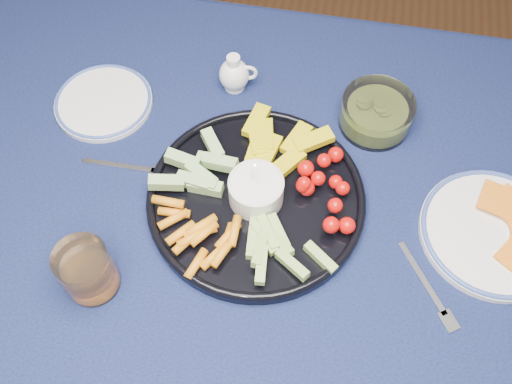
% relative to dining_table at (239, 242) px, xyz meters
% --- Properties ---
extents(dining_table, '(1.67, 1.07, 0.75)m').
position_rel_dining_table_xyz_m(dining_table, '(0.00, 0.00, 0.00)').
color(dining_table, '#4B3019').
rests_on(dining_table, ground).
extents(crudite_platter, '(0.38, 0.38, 0.12)m').
position_rel_dining_table_xyz_m(crudite_platter, '(0.02, 0.04, 0.11)').
color(crudite_platter, black).
rests_on(crudite_platter, dining_table).
extents(creamer_pitcher, '(0.08, 0.06, 0.08)m').
position_rel_dining_table_xyz_m(creamer_pitcher, '(-0.07, 0.30, 0.12)').
color(creamer_pitcher, white).
rests_on(creamer_pitcher, dining_table).
extents(pickle_bowl, '(0.14, 0.14, 0.06)m').
position_rel_dining_table_xyz_m(pickle_bowl, '(0.21, 0.25, 0.12)').
color(pickle_bowl, white).
rests_on(pickle_bowl, dining_table).
extents(cheese_plate, '(0.25, 0.25, 0.03)m').
position_rel_dining_table_xyz_m(cheese_plate, '(0.43, 0.05, 0.10)').
color(cheese_plate, white).
rests_on(cheese_plate, dining_table).
extents(juice_tumbler, '(0.08, 0.08, 0.10)m').
position_rel_dining_table_xyz_m(juice_tumbler, '(-0.21, -0.16, 0.13)').
color(juice_tumbler, white).
rests_on(juice_tumbler, dining_table).
extents(fork_left, '(0.16, 0.02, 0.00)m').
position_rel_dining_table_xyz_m(fork_left, '(-0.21, 0.07, 0.09)').
color(fork_left, silver).
rests_on(fork_left, dining_table).
extents(fork_right, '(0.10, 0.14, 0.00)m').
position_rel_dining_table_xyz_m(fork_right, '(0.33, -0.07, 0.09)').
color(fork_right, silver).
rests_on(fork_right, dining_table).
extents(side_plate_extra, '(0.19, 0.19, 0.02)m').
position_rel_dining_table_xyz_m(side_plate_extra, '(-0.31, 0.20, 0.10)').
color(side_plate_extra, white).
rests_on(side_plate_extra, dining_table).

